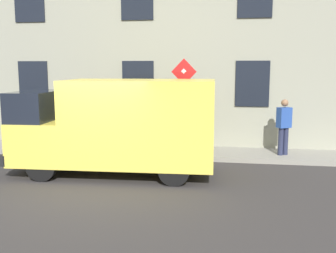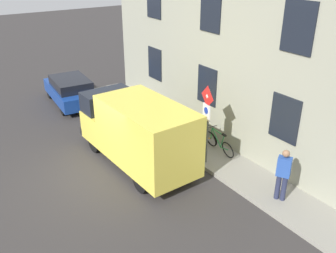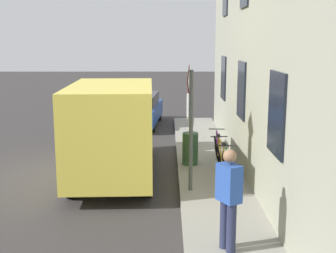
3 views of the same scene
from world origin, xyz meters
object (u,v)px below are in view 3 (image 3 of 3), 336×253
Objects in this scene: pedestrian at (227,196)px; delivery_van at (112,127)px; bicycle_green at (225,171)px; litter_bin at (189,149)px; parked_hatchback at (136,109)px; sign_post_stacked at (188,109)px; bicycle_orange at (220,159)px; bicycle_purple at (216,150)px.

delivery_van is at bearing 88.14° from pedestrian.
litter_bin is at bearing 26.38° from bicycle_green.
parked_hatchback is 2.40× the size of bicycle_green.
delivery_van is 1.31× the size of parked_hatchback.
delivery_van is 2.27m from litter_bin.
parked_hatchback is (0.14, 7.07, -0.60)m from delivery_van.
pedestrian is (0.50, -3.03, -0.97)m from sign_post_stacked.
pedestrian is (2.27, -11.60, 0.34)m from parked_hatchback.
litter_bin is (-0.79, 0.84, 0.08)m from bicycle_orange.
sign_post_stacked is at bearing 160.80° from bicycle_purple.
bicycle_purple is 1.90× the size of litter_bin.
bicycle_green is 1.00× the size of bicycle_orange.
bicycle_green and bicycle_orange have the same top height.
bicycle_green is at bearing -115.51° from delivery_van.
pedestrian is at bearing 176.40° from bicycle_green.
bicycle_purple is (-0.00, 2.08, 0.00)m from bicycle_green.
bicycle_green is 1.00× the size of bicycle_purple.
pedestrian reaches higher than bicycle_orange.
bicycle_green is 1.00× the size of pedestrian.
delivery_van is 3.19m from bicycle_green.
litter_bin reaches higher than bicycle_orange.
delivery_van reaches higher than litter_bin.
bicycle_orange is at bearing -95.84° from delivery_van.
delivery_van is 3.15× the size of bicycle_purple.
bicycle_green is at bearing -157.54° from parked_hatchback.
litter_bin is (-0.79, 1.88, 0.08)m from bicycle_green.
sign_post_stacked is 8.85m from parked_hatchback.
bicycle_purple is at bearing -152.09° from parked_hatchback.
parked_hatchback is at bearing 16.40° from bicycle_orange.
bicycle_green is 3.39m from pedestrian.
sign_post_stacked reaches higher than bicycle_orange.
bicycle_orange is at bearing -177.94° from bicycle_purple.
parked_hatchback is 2.40× the size of bicycle_orange.
delivery_van is (-1.91, 1.51, -0.70)m from sign_post_stacked.
litter_bin is at bearing -158.99° from parked_hatchback.
litter_bin is (-0.79, -0.20, 0.08)m from bicycle_purple.
parked_hatchback is 6.76m from bicycle_purple.
pedestrian is at bearing -154.25° from delivery_van.
pedestrian is (-0.42, -4.36, 0.56)m from bicycle_orange.
delivery_van reaches higher than bicycle_orange.
bicycle_purple is at bearing 3.64° from bicycle_green.
sign_post_stacked is at bearing -163.90° from parked_hatchback.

